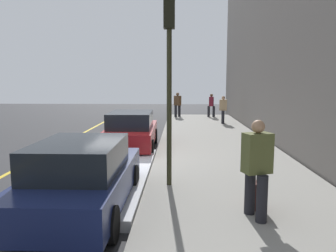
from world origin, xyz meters
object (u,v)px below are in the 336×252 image
Objects in this scene: parked_car_red at (131,131)px; pedestrian_olive_coat at (257,166)px; traffic_light_pole at (169,61)px; parked_car_navy at (82,177)px; pedestrian_burgundy_coat at (211,105)px; pedestrian_brown_coat at (178,104)px; rolling_suitcase at (257,195)px; pedestrian_tan_coat at (223,109)px.

pedestrian_olive_coat reaches higher than parked_car_red.
traffic_light_pole is at bearing -161.40° from parked_car_red.
parked_car_red is at bearing -0.76° from parked_car_navy.
pedestrian_burgundy_coat is 17.81m from pedestrian_olive_coat.
pedestrian_olive_coat is 0.41× the size of traffic_light_pole.
parked_car_red is 2.55× the size of pedestrian_brown_coat.
traffic_light_pole is (-15.83, 2.54, 2.12)m from pedestrian_burgundy_coat.
pedestrian_brown_coat is 1.93× the size of rolling_suitcase.
pedestrian_tan_coat is at bearing -18.75° from parked_car_navy.
pedestrian_olive_coat reaches higher than pedestrian_burgundy_coat.
pedestrian_tan_coat is 3.66m from pedestrian_burgundy_coat.
parked_car_navy is at bearing 81.56° from pedestrian_olive_coat.
parked_car_red is 11.72m from pedestrian_burgundy_coat.
rolling_suitcase is (-17.33, 0.74, -0.61)m from pedestrian_burgundy_coat.
traffic_light_pole is at bearing -49.92° from parked_car_navy.
parked_car_navy is at bearing 130.08° from traffic_light_pole.
pedestrian_brown_coat is 17.46m from rolling_suitcase.
pedestrian_burgundy_coat is at bearing 5.75° from pedestrian_tan_coat.
parked_car_red is (6.34, -0.08, 0.00)m from parked_car_navy.
parked_car_red is at bearing 159.08° from pedestrian_burgundy_coat.
pedestrian_burgundy_coat is at bearing -13.86° from parked_car_navy.
pedestrian_olive_coat is at bearing -175.01° from pedestrian_brown_coat.
pedestrian_burgundy_coat is 17.36m from rolling_suitcase.
parked_car_red is 2.68× the size of pedestrian_tan_coat.
pedestrian_brown_coat is (17.82, 1.56, -0.05)m from pedestrian_olive_coat.
traffic_light_pole reaches higher than pedestrian_burgundy_coat.
parked_car_navy reaches higher than rolling_suitcase.
pedestrian_tan_coat is 13.75m from rolling_suitcase.
traffic_light_pole is (1.96, 1.67, 2.02)m from pedestrian_olive_coat.
pedestrian_burgundy_coat is 0.90× the size of pedestrian_olive_coat.
pedestrian_olive_coat reaches higher than pedestrian_tan_coat.
parked_car_navy is 17.81m from pedestrian_burgundy_coat.
pedestrian_olive_coat is at bearing 175.01° from pedestrian_tan_coat.
rolling_suitcase is (-13.69, 1.11, -0.61)m from pedestrian_tan_coat.
pedestrian_olive_coat is 17.89m from pedestrian_brown_coat.
pedestrian_burgundy_coat reaches higher than parked_car_navy.
pedestrian_tan_coat is 0.95× the size of pedestrian_brown_coat.
parked_car_red is 7.27m from rolling_suitcase.
parked_car_red is at bearing 170.90° from pedestrian_brown_coat.
parked_car_navy is 17.42m from pedestrian_brown_coat.
parked_car_red is 5.69m from traffic_light_pole.
rolling_suitcase is (-17.36, -1.68, -0.66)m from pedestrian_brown_coat.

